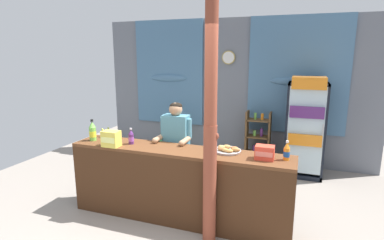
{
  "coord_description": "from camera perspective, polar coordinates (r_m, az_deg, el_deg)",
  "views": [
    {
      "loc": [
        1.34,
        -3.08,
        2.19
      ],
      "look_at": [
        -0.02,
        0.7,
        1.33
      ],
      "focal_mm": 28.71,
      "sensor_mm": 36.0,
      "label": 1
    }
  ],
  "objects": [
    {
      "name": "bottle_shelf_rack",
      "position": [
        6.18,
        12.12,
        -3.32
      ],
      "size": [
        0.48,
        0.28,
        1.1
      ],
      "color": "brown",
      "rests_on": "ground"
    },
    {
      "name": "ground_plane",
      "position": [
        5.02,
        2.39,
        -13.76
      ],
      "size": [
        8.04,
        8.04,
        0.0
      ],
      "primitive_type": "plane",
      "color": "gray"
    },
    {
      "name": "soda_bottle_orange_soda",
      "position": [
        3.73,
        17.17,
        -5.67
      ],
      "size": [
        0.07,
        0.07,
        0.23
      ],
      "color": "orange",
      "rests_on": "stall_counter"
    },
    {
      "name": "back_wall_curtained",
      "position": [
        6.39,
        7.68,
        5.8
      ],
      "size": [
        5.59,
        0.22,
        2.9
      ],
      "color": "slate",
      "rests_on": "ground"
    },
    {
      "name": "pastry_tray",
      "position": [
        3.91,
        6.61,
        -5.53
      ],
      "size": [
        0.35,
        0.35,
        0.07
      ],
      "color": "#BCBCC1",
      "rests_on": "stall_counter"
    },
    {
      "name": "snack_box_instant_noodle",
      "position": [
        4.22,
        -14.79,
        -3.39
      ],
      "size": [
        0.23,
        0.16,
        0.21
      ],
      "color": "#EAD14C",
      "rests_on": "stall_counter"
    },
    {
      "name": "plastic_lawn_chair",
      "position": [
        6.23,
        -4.17,
        -3.72
      ],
      "size": [
        0.51,
        0.51,
        0.86
      ],
      "color": "#4CC675",
      "rests_on": "ground"
    },
    {
      "name": "stall_counter",
      "position": [
        4.04,
        -3.16,
        -11.14
      ],
      "size": [
        2.96,
        0.51,
        0.99
      ],
      "color": "brown",
      "rests_on": "ground"
    },
    {
      "name": "snack_box_crackers",
      "position": [
        3.69,
        13.35,
        -5.91
      ],
      "size": [
        0.22,
        0.15,
        0.16
      ],
      "color": "#E5422D",
      "rests_on": "stall_counter"
    },
    {
      "name": "soda_bottle_grape_soda",
      "position": [
        4.28,
        -11.25,
        -3.15
      ],
      "size": [
        0.07,
        0.07,
        0.22
      ],
      "color": "#56286B",
      "rests_on": "stall_counter"
    },
    {
      "name": "drink_fridge",
      "position": [
        5.84,
        20.37,
        -0.5
      ],
      "size": [
        0.67,
        0.61,
        1.82
      ],
      "color": "black",
      "rests_on": "ground"
    },
    {
      "name": "shopkeeper",
      "position": [
        4.44,
        -3.02,
        -4.04
      ],
      "size": [
        0.48,
        0.42,
        1.53
      ],
      "color": "#28282D",
      "rests_on": "ground"
    },
    {
      "name": "banana_bunch",
      "position": [
        4.69,
        -15.23,
        -2.41
      ],
      "size": [
        0.28,
        0.06,
        0.16
      ],
      "color": "#B7C647",
      "rests_on": "stall_counter"
    },
    {
      "name": "soda_bottle_lime_soda",
      "position": [
        4.58,
        -17.99,
        -2.05
      ],
      "size": [
        0.1,
        0.1,
        0.31
      ],
      "color": "#75C64C",
      "rests_on": "stall_counter"
    },
    {
      "name": "timber_post",
      "position": [
        3.42,
        3.43,
        -1.9
      ],
      "size": [
        0.18,
        0.15,
        2.85
      ],
      "color": "brown",
      "rests_on": "ground"
    }
  ]
}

